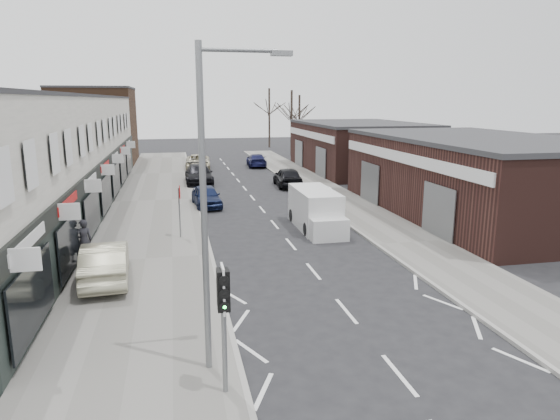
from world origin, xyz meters
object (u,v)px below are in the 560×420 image
white_van (316,210)px  parked_car_left_a (206,196)px  pedestrian (84,241)px  parked_car_right_a (316,197)px  traffic_light (223,300)px  parked_car_right_c (256,160)px  parked_car_right_b (288,177)px  street_lamp (211,194)px  parked_car_left_c (198,162)px  sedan_on_pavement (105,261)px  parked_car_left_b (199,174)px  warning_sign (180,196)px

white_van → parked_car_left_a: white_van is taller
pedestrian → parked_car_right_a: (12.70, 8.99, -0.32)m
traffic_light → parked_car_right_a: size_ratio=0.71×
parked_car_right_c → parked_car_right_b: bearing=96.0°
street_lamp → parked_car_left_c: 39.27m
sedan_on_pavement → parked_car_left_b: sedan_on_pavement is taller
pedestrian → sedan_on_pavement: bearing=90.5°
street_lamp → pedestrian: size_ratio=4.34×
street_lamp → parked_car_left_c: size_ratio=1.55×
traffic_light → parked_car_left_b: traffic_light is taller
parked_car_left_b → white_van: bearing=-71.6°
parked_car_right_b → parked_car_left_a: bearing=45.6°
parked_car_left_b → parked_car_right_b: 7.47m
traffic_light → warning_sign: (-0.76, 14.02, -0.21)m
white_van → parked_car_left_a: bearing=128.3°
street_lamp → parked_car_left_a: (1.13, 20.44, -3.93)m
traffic_light → warning_sign: traffic_light is taller
sedan_on_pavement → parked_car_left_a: bearing=-113.5°
parked_car_right_a → parked_car_right_c: size_ratio=0.95×
traffic_light → parked_car_right_a: 21.43m
traffic_light → parked_car_right_b: size_ratio=0.67×
parked_car_left_c → street_lamp: bearing=-89.4°
traffic_light → parked_car_left_b: bearing=88.1°
sedan_on_pavement → parked_car_left_c: bearing=-103.2°
street_lamp → parked_car_right_a: 20.66m
sedan_on_pavement → parked_car_right_c: (11.12, 32.55, -0.21)m
parked_car_right_a → pedestrian: bearing=36.0°
warning_sign → parked_car_right_c: 28.14m
traffic_light → parked_car_left_c: bearing=88.0°
street_lamp → sedan_on_pavement: (-3.53, 7.11, -3.74)m
parked_car_left_b → warning_sign: bearing=-96.0°
warning_sign → parked_car_left_a: 7.99m
parked_car_left_c → parked_car_right_b: size_ratio=1.12×
street_lamp → white_van: street_lamp is taller
parked_car_right_a → white_van: bearing=74.4°
sedan_on_pavement → white_van: bearing=-151.8°
parked_car_left_b → parked_car_right_b: size_ratio=1.17×
parked_car_left_a → sedan_on_pavement: bearing=-114.3°
sedan_on_pavement → parked_car_left_a: size_ratio=1.14×
sedan_on_pavement → pedestrian: pedestrian is taller
parked_car_left_b → parked_car_right_b: parked_car_left_b is taller
sedan_on_pavement → parked_car_right_a: 16.31m
traffic_light → parked_car_right_b: traffic_light is taller
parked_car_left_c → traffic_light: bearing=-89.1°
parked_car_left_a → parked_car_right_c: bearing=66.3°
pedestrian → parked_car_right_c: 32.43m
warning_sign → pedestrian: 5.26m
parked_car_left_c → warning_sign: bearing=-91.8°
parked_car_left_b → street_lamp: bearing=-92.2°
parked_car_right_c → pedestrian: bearing=71.9°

